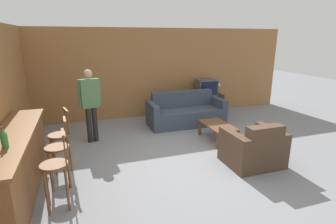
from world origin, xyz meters
The scene contains 15 objects.
ground_plane centered at (0.00, 0.00, 0.00)m, with size 24.00×24.00×0.00m, color gray.
wall_back centered at (0.00, 3.50, 1.30)m, with size 9.40×0.08×2.60m.
wall_left centered at (-3.14, 1.25, 1.30)m, with size 0.08×8.50×2.60m.
bar_counter centered at (-2.80, 0.03, 0.49)m, with size 0.55×2.83×0.97m.
bar_chair_near centered at (-2.21, -0.57, 0.58)m, with size 0.40×0.40×1.13m.
bar_chair_mid centered at (-2.21, 0.04, 0.58)m, with size 0.40×0.40×1.13m.
bar_chair_far centered at (-2.21, 0.61, 0.58)m, with size 0.44×0.44×1.13m.
couch_far centered at (0.90, 2.34, 0.31)m, with size 2.09×0.88×0.88m.
armchair_near centered at (1.18, -0.33, 0.32)m, with size 1.00×0.83×0.86m.
coffee_table centered at (1.15, 0.96, 0.33)m, with size 0.55×0.99×0.39m.
tv_unit centered at (1.91, 3.11, 0.30)m, with size 1.02×0.54×0.61m.
tv centered at (1.91, 3.11, 0.85)m, with size 0.62×0.46×0.47m.
bottle centered at (-2.78, -0.48, 1.10)m, with size 0.08×0.08×0.28m.
table_lamp centered at (2.25, 3.11, 0.97)m, with size 0.29×0.29×0.48m.
person_by_window centered at (-1.62, 1.83, 0.95)m, with size 0.49×0.23×1.66m.
Camera 1 is at (-1.80, -4.11, 2.33)m, focal length 28.00 mm.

